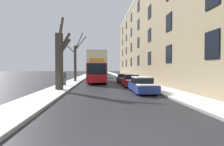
% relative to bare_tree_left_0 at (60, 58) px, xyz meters
% --- Properties ---
extents(ground_plane, '(320.00, 320.00, 0.00)m').
position_rel_bare_tree_left_0_xyz_m(ground_plane, '(4.58, -11.51, -3.05)').
color(ground_plane, '#28282D').
extents(sidewalk_left, '(2.36, 130.00, 0.16)m').
position_rel_bare_tree_left_0_xyz_m(sidewalk_left, '(-0.32, 41.49, -2.97)').
color(sidewalk_left, gray).
rests_on(sidewalk_left, ground).
extents(sidewalk_right, '(2.36, 130.00, 0.16)m').
position_rel_bare_tree_left_0_xyz_m(sidewalk_right, '(9.48, 41.49, -2.97)').
color(sidewalk_right, gray).
rests_on(sidewalk_right, ground).
extents(terrace_facade_right, '(9.10, 53.77, 16.02)m').
position_rel_bare_tree_left_0_xyz_m(terrace_facade_right, '(15.16, 14.42, 4.96)').
color(terrace_facade_right, tan).
rests_on(terrace_facade_right, ground).
extents(bare_tree_left_0, '(1.59, 2.84, 7.23)m').
position_rel_bare_tree_left_0_xyz_m(bare_tree_left_0, '(0.00, 0.00, 0.00)').
color(bare_tree_left_0, '#423A30').
rests_on(bare_tree_left_0, ground).
extents(bare_tree_left_1, '(3.53, 3.26, 7.62)m').
position_rel_bare_tree_left_0_xyz_m(bare_tree_left_1, '(-0.07, 11.48, 0.36)').
color(bare_tree_left_1, '#423A30').
rests_on(bare_tree_left_1, ground).
extents(double_decker_bus, '(2.60, 10.41, 4.39)m').
position_rel_bare_tree_left_0_xyz_m(double_decker_bus, '(3.33, 10.17, -0.57)').
color(double_decker_bus, red).
rests_on(double_decker_bus, ground).
extents(parked_car_0, '(1.69, 4.38, 1.36)m').
position_rel_bare_tree_left_0_xyz_m(parked_car_0, '(7.26, -1.67, -2.42)').
color(parked_car_0, navy).
rests_on(parked_car_0, ground).
extents(parked_car_1, '(1.72, 4.31, 1.42)m').
position_rel_bare_tree_left_0_xyz_m(parked_car_1, '(7.26, 3.50, -2.39)').
color(parked_car_1, maroon).
rests_on(parked_car_1, ground).
extents(parked_car_2, '(1.78, 4.08, 1.34)m').
position_rel_bare_tree_left_0_xyz_m(parked_car_2, '(7.26, 9.32, -2.43)').
color(parked_car_2, black).
rests_on(parked_car_2, ground).
extents(oncoming_van, '(1.96, 5.53, 2.33)m').
position_rel_bare_tree_left_0_xyz_m(oncoming_van, '(3.52, 23.98, -1.79)').
color(oncoming_van, '#333842').
rests_on(oncoming_van, ground).
extents(pedestrian_left_sidewalk, '(0.40, 0.40, 1.86)m').
position_rel_bare_tree_left_0_xyz_m(pedestrian_left_sidewalk, '(-0.36, 4.02, -2.03)').
color(pedestrian_left_sidewalk, '#4C4742').
rests_on(pedestrian_left_sidewalk, ground).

